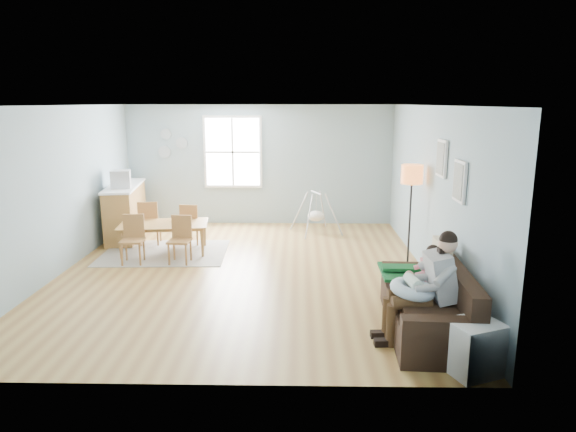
{
  "coord_description": "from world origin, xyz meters",
  "views": [
    {
      "loc": [
        0.89,
        -8.1,
        2.75
      ],
      "look_at": [
        0.72,
        -0.24,
        1.0
      ],
      "focal_mm": 32.0,
      "sensor_mm": 36.0,
      "label": 1
    }
  ],
  "objects_px": {
    "chair_se": "(180,237)",
    "baby_swing": "(316,215)",
    "floor_lamp": "(412,183)",
    "monitor": "(120,179)",
    "chair_sw": "(133,236)",
    "chair_nw": "(149,220)",
    "father": "(427,284)",
    "chair_ne": "(190,222)",
    "counter": "(126,211)",
    "sofa": "(431,308)",
    "storage_cube": "(473,348)",
    "dining_table": "(164,238)",
    "toddler": "(424,271)"
  },
  "relations": [
    {
      "from": "sofa",
      "to": "chair_sw",
      "type": "bearing_deg",
      "value": 149.34
    },
    {
      "from": "father",
      "to": "chair_sw",
      "type": "height_order",
      "value": "father"
    },
    {
      "from": "dining_table",
      "to": "baby_swing",
      "type": "height_order",
      "value": "baby_swing"
    },
    {
      "from": "father",
      "to": "floor_lamp",
      "type": "height_order",
      "value": "floor_lamp"
    },
    {
      "from": "father",
      "to": "chair_se",
      "type": "bearing_deg",
      "value": 139.83
    },
    {
      "from": "father",
      "to": "toddler",
      "type": "distance_m",
      "value": 0.49
    },
    {
      "from": "floor_lamp",
      "to": "storage_cube",
      "type": "distance_m",
      "value": 3.7
    },
    {
      "from": "chair_nw",
      "to": "sofa",
      "type": "bearing_deg",
      "value": -39.82
    },
    {
      "from": "toddler",
      "to": "baby_swing",
      "type": "xyz_separation_m",
      "value": [
        -1.18,
        4.58,
        -0.3
      ]
    },
    {
      "from": "toddler",
      "to": "chair_se",
      "type": "bearing_deg",
      "value": 145.29
    },
    {
      "from": "father",
      "to": "storage_cube",
      "type": "distance_m",
      "value": 0.9
    },
    {
      "from": "chair_nw",
      "to": "chair_ne",
      "type": "relative_size",
      "value": 1.07
    },
    {
      "from": "counter",
      "to": "chair_sw",
      "type": "bearing_deg",
      "value": -68.07
    },
    {
      "from": "dining_table",
      "to": "counter",
      "type": "height_order",
      "value": "counter"
    },
    {
      "from": "baby_swing",
      "to": "monitor",
      "type": "bearing_deg",
      "value": -169.83
    },
    {
      "from": "chair_ne",
      "to": "monitor",
      "type": "bearing_deg",
      "value": 169.75
    },
    {
      "from": "toddler",
      "to": "chair_ne",
      "type": "xyz_separation_m",
      "value": [
        -3.67,
        3.62,
        -0.24
      ]
    },
    {
      "from": "chair_sw",
      "to": "storage_cube",
      "type": "bearing_deg",
      "value": -38.07
    },
    {
      "from": "chair_ne",
      "to": "toddler",
      "type": "bearing_deg",
      "value": -44.63
    },
    {
      "from": "toddler",
      "to": "chair_nw",
      "type": "bearing_deg",
      "value": 141.26
    },
    {
      "from": "counter",
      "to": "monitor",
      "type": "relative_size",
      "value": 4.57
    },
    {
      "from": "chair_sw",
      "to": "chair_nw",
      "type": "height_order",
      "value": "chair_nw"
    },
    {
      "from": "chair_se",
      "to": "counter",
      "type": "distance_m",
      "value": 2.32
    },
    {
      "from": "storage_cube",
      "to": "father",
      "type": "bearing_deg",
      "value": 114.58
    },
    {
      "from": "monitor",
      "to": "counter",
      "type": "bearing_deg",
      "value": 100.45
    },
    {
      "from": "dining_table",
      "to": "chair_se",
      "type": "distance_m",
      "value": 0.72
    },
    {
      "from": "storage_cube",
      "to": "monitor",
      "type": "bearing_deg",
      "value": 136.4
    },
    {
      "from": "father",
      "to": "chair_ne",
      "type": "bearing_deg",
      "value": 131.19
    },
    {
      "from": "floor_lamp",
      "to": "chair_se",
      "type": "xyz_separation_m",
      "value": [
        -3.92,
        0.18,
        -0.99
      ]
    },
    {
      "from": "counter",
      "to": "monitor",
      "type": "height_order",
      "value": "monitor"
    },
    {
      "from": "sofa",
      "to": "floor_lamp",
      "type": "distance_m",
      "value": 2.77
    },
    {
      "from": "sofa",
      "to": "storage_cube",
      "type": "distance_m",
      "value": 1.02
    },
    {
      "from": "sofa",
      "to": "chair_nw",
      "type": "relative_size",
      "value": 2.36
    },
    {
      "from": "sofa",
      "to": "dining_table",
      "type": "xyz_separation_m",
      "value": [
        -4.11,
        3.24,
        -0.01
      ]
    },
    {
      "from": "toddler",
      "to": "chair_se",
      "type": "height_order",
      "value": "toddler"
    },
    {
      "from": "chair_nw",
      "to": "monitor",
      "type": "xyz_separation_m",
      "value": [
        -0.61,
        0.29,
        0.77
      ]
    },
    {
      "from": "sofa",
      "to": "counter",
      "type": "distance_m",
      "value": 6.85
    },
    {
      "from": "toddler",
      "to": "chair_nw",
      "type": "height_order",
      "value": "toddler"
    },
    {
      "from": "chair_se",
      "to": "baby_swing",
      "type": "relative_size",
      "value": 0.72
    },
    {
      "from": "dining_table",
      "to": "chair_nw",
      "type": "height_order",
      "value": "chair_nw"
    },
    {
      "from": "chair_se",
      "to": "counter",
      "type": "height_order",
      "value": "counter"
    },
    {
      "from": "toddler",
      "to": "chair_nw",
      "type": "relative_size",
      "value": 0.95
    },
    {
      "from": "father",
      "to": "chair_sw",
      "type": "xyz_separation_m",
      "value": [
        -4.35,
        2.95,
        -0.24
      ]
    },
    {
      "from": "sofa",
      "to": "toddler",
      "type": "bearing_deg",
      "value": 108.5
    },
    {
      "from": "toddler",
      "to": "counter",
      "type": "height_order",
      "value": "counter"
    },
    {
      "from": "dining_table",
      "to": "sofa",
      "type": "bearing_deg",
      "value": -45.47
    },
    {
      "from": "sofa",
      "to": "counter",
      "type": "relative_size",
      "value": 1.04
    },
    {
      "from": "floor_lamp",
      "to": "monitor",
      "type": "xyz_separation_m",
      "value": [
        -5.39,
        1.56,
        -0.18
      ]
    },
    {
      "from": "dining_table",
      "to": "counter",
      "type": "xyz_separation_m",
      "value": [
        -1.1,
        1.2,
        0.27
      ]
    },
    {
      "from": "toddler",
      "to": "floor_lamp",
      "type": "distance_m",
      "value": 2.45
    }
  ]
}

